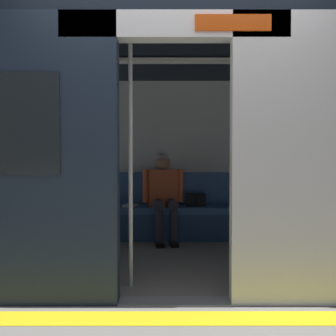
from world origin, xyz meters
TOP-DOWN VIEW (x-y plane):
  - ground_plane at (0.00, 0.00)m, footprint 60.00×60.00m
  - platform_edge_strip at (0.00, 0.30)m, footprint 8.00×0.24m
  - train_car at (0.05, -1.21)m, footprint 6.40×2.78m
  - bench_seat at (0.00, -2.27)m, footprint 2.56×0.44m
  - person_seated at (0.11, -2.22)m, footprint 0.55×0.71m
  - handbag at (-0.34, -2.34)m, footprint 0.26×0.15m
  - book at (0.56, -2.29)m, footprint 0.21×0.26m
  - grab_pole_door at (0.37, -0.36)m, footprint 0.04×0.04m

SIDE VIEW (x-z plane):
  - ground_plane at x=0.00m, z-range 0.00..0.00m
  - platform_edge_strip at x=0.00m, z-range 0.00..0.01m
  - bench_seat at x=0.00m, z-range 0.12..0.57m
  - book at x=0.56m, z-range 0.45..0.48m
  - handbag at x=-0.34m, z-range 0.45..0.62m
  - person_seated at x=0.11m, z-range 0.08..1.26m
  - grab_pole_door at x=0.37m, z-range 0.00..2.18m
  - train_car at x=0.05m, z-range 0.37..2.69m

